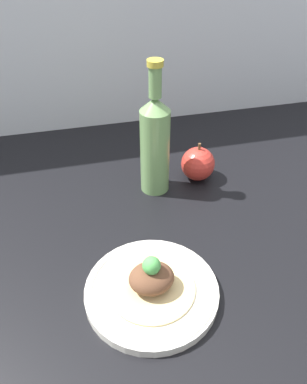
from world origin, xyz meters
The scene contains 5 objects.
ground_plane centered at (0.00, 0.00, -2.00)cm, with size 180.00×110.00×4.00cm, color black.
plate centered at (-9.27, -11.30, 1.09)cm, with size 22.77×22.77×2.04cm.
plated_food centered at (-9.27, -11.30, 3.93)cm, with size 14.83×14.83×7.25cm.
cider_bottle centered at (-1.44, 17.96, 12.10)cm, with size 6.51×6.51×29.98cm.
apple centered at (9.45, 19.44, 4.02)cm, with size 8.04×8.04×9.57cm.
Camera 1 is at (-18.40, -49.99, 53.45)cm, focal length 35.00 mm.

